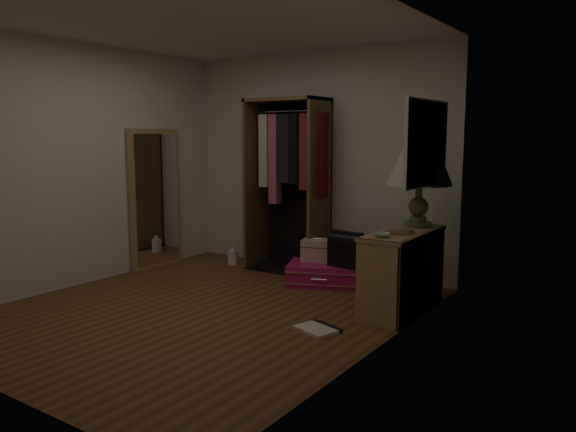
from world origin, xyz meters
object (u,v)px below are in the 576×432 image
object	(u,v)px
train_case	(318,250)
table_lamp	(420,167)
floor_mirror	(156,199)
open_wardrobe	(291,170)
console_bookshelf	(404,269)
white_jug	(233,257)
pink_suitcase	(322,274)
black_bag	(347,248)

from	to	relation	value
train_case	table_lamp	xyz separation A→B (m)	(1.21, -0.16, 0.97)
floor_mirror	table_lamp	bearing A→B (deg)	6.13
floor_mirror	table_lamp	size ratio (longest dim) A/B	2.19
floor_mirror	open_wardrobe	bearing A→B (deg)	27.44
console_bookshelf	floor_mirror	xyz separation A→B (m)	(-3.24, -0.03, 0.45)
console_bookshelf	white_jug	xyz separation A→B (m)	(-2.52, 0.57, -0.30)
open_wardrobe	train_case	xyz separation A→B (m)	(0.55, -0.26, -0.86)
open_wardrobe	train_case	bearing A→B (deg)	-25.75
pink_suitcase	table_lamp	xyz separation A→B (m)	(1.10, -0.08, 1.20)
console_bookshelf	train_case	xyz separation A→B (m)	(-1.21, 0.48, -0.04)
floor_mirror	train_case	distance (m)	2.15
pink_suitcase	train_case	world-z (taller)	train_case
pink_suitcase	white_jug	xyz separation A→B (m)	(-1.42, 0.18, -0.02)
black_bag	train_case	bearing A→B (deg)	176.94
open_wardrobe	black_bag	xyz separation A→B (m)	(0.93, -0.32, -0.78)
open_wardrobe	floor_mirror	size ratio (longest dim) A/B	1.21
train_case	black_bag	size ratio (longest dim) A/B	1.08
open_wardrobe	pink_suitcase	distance (m)	1.32
console_bookshelf	table_lamp	bearing A→B (deg)	89.48
open_wardrobe	white_jug	bearing A→B (deg)	-167.34
train_case	table_lamp	world-z (taller)	table_lamp
table_lamp	black_bag	bearing A→B (deg)	172.72
white_jug	train_case	bearing A→B (deg)	-3.99
table_lamp	white_jug	distance (m)	2.81
pink_suitcase	black_bag	bearing A→B (deg)	-17.24
train_case	black_bag	world-z (taller)	black_bag
console_bookshelf	white_jug	world-z (taller)	console_bookshelf
open_wardrobe	pink_suitcase	bearing A→B (deg)	-27.98
black_bag	console_bookshelf	bearing A→B (deg)	-22.16
pink_suitcase	black_bag	xyz separation A→B (m)	(0.28, 0.03, 0.31)
train_case	white_jug	bearing A→B (deg)	158.01
train_case	table_lamp	bearing A→B (deg)	-25.55
console_bookshelf	black_bag	xyz separation A→B (m)	(-0.82, 0.42, 0.03)
floor_mirror	white_jug	xyz separation A→B (m)	(0.72, 0.60, -0.75)
console_bookshelf	open_wardrobe	bearing A→B (deg)	157.12
console_bookshelf	floor_mirror	bearing A→B (deg)	-179.44
console_bookshelf	pink_suitcase	bearing A→B (deg)	160.34
floor_mirror	pink_suitcase	distance (m)	2.30
table_lamp	white_jug	xyz separation A→B (m)	(-2.52, 0.25, -1.22)
open_wardrobe	black_bag	size ratio (longest dim) A/B	5.36
open_wardrobe	black_bag	world-z (taller)	open_wardrobe
pink_suitcase	train_case	size ratio (longest dim) A/B	2.19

